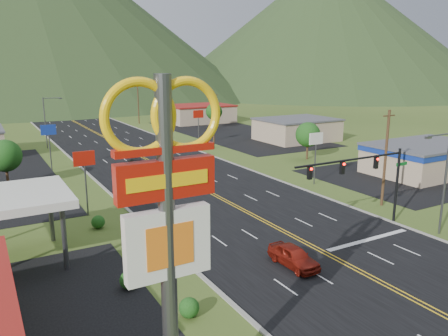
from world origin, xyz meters
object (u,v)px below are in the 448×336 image
streetlight_east (443,176)px  car_red_far (195,161)px  pylon_sign (167,209)px  streetlight_west (47,119)px  car_dark_mid (138,165)px  traffic_signal (367,172)px  car_red_near (294,257)px

streetlight_east → car_red_far: bearing=100.3°
pylon_sign → car_red_far: 48.73m
streetlight_west → car_dark_mid: size_ratio=1.85×
traffic_signal → streetlight_east: streetlight_east is taller
streetlight_east → pylon_sign: bearing=-164.2°
traffic_signal → car_red_far: size_ratio=2.98×
streetlight_east → car_red_near: bearing=175.2°
pylon_sign → car_red_near: 18.39m
car_dark_mid → car_red_far: size_ratio=1.11×
car_dark_mid → traffic_signal: bearing=-71.2°
pylon_sign → car_red_far: (21.84, 42.71, -8.58)m
pylon_sign → streetlight_west: (5.32, 68.00, -4.12)m
traffic_signal → car_dark_mid: traffic_signal is taller
pylon_sign → car_red_far: pylon_sign is taller
pylon_sign → traffic_signal: 26.67m
pylon_sign → traffic_signal: pylon_sign is taller
streetlight_west → car_dark_mid: 25.72m
traffic_signal → streetlight_east: 6.17m
traffic_signal → streetlight_west: 58.88m
pylon_sign → car_red_near: size_ratio=3.14×
traffic_signal → streetlight_west: bearing=108.0°
car_dark_mid → car_red_near: bearing=-88.6°
car_red_near → car_red_far: 34.52m
pylon_sign → car_red_near: pylon_sign is taller
streetlight_west → car_dark_mid: (8.24, -23.95, -4.48)m
car_red_near → streetlight_west: bearing=96.2°
streetlight_west → car_red_far: size_ratio=2.05×
car_red_near → pylon_sign: bearing=-147.1°
car_red_far → streetlight_east: bearing=99.4°
car_red_far → pylon_sign: bearing=62.0°
pylon_sign → traffic_signal: size_ratio=1.07×
car_red_near → car_red_far: (8.43, 33.48, -0.04)m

